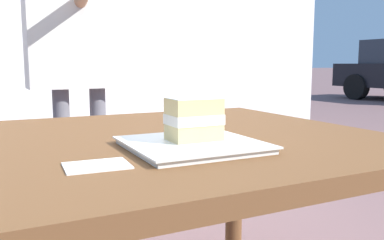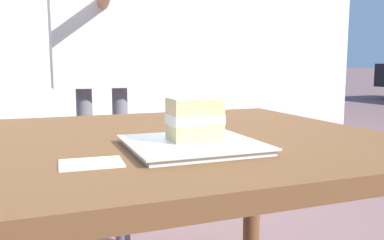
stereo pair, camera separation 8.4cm
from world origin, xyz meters
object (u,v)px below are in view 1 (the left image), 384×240
Objects in this scene: cake_slice at (194,119)px; dessert_fork at (191,126)px; paper_napkin at (97,166)px; diner_person at (77,31)px; patio_table at (150,174)px; dessert_plate at (192,145)px.

dessert_fork is at bearing -114.80° from cake_slice.
paper_napkin is at bearing 18.82° from cake_slice.
dessert_fork is 0.09× the size of diner_person.
paper_napkin is (0.24, 0.08, -0.06)m from cake_slice.
cake_slice reaches higher than paper_napkin.
diner_person reaches higher than dessert_fork.
patio_table is 10.39× the size of cake_slice.
cake_slice is (-0.01, -0.02, 0.06)m from dessert_plate.
diner_person is (0.16, -0.83, 0.33)m from dessert_fork.
dessert_fork reaches higher than paper_napkin.
dessert_plate is 0.24m from paper_napkin.
dessert_plate reaches higher than patio_table.
cake_slice is at bearing 104.70° from patio_table.
dessert_plate is (-0.03, 0.18, 0.11)m from patio_table.
dessert_plate is 0.30m from dessert_fork.
dessert_fork reaches higher than patio_table.
patio_table is at bearing -128.00° from paper_napkin.
diner_person is at bearing -90.22° from patio_table.
cake_slice reaches higher than patio_table.
dessert_fork is 0.91m from diner_person.
cake_slice is 0.28m from dessert_fork.
dessert_fork is (-0.16, -0.08, 0.10)m from patio_table.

